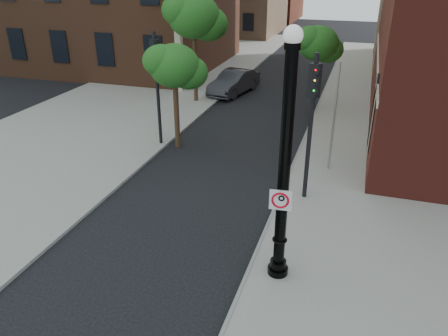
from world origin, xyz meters
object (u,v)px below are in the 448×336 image
(no_parking_sign, at_px, (281,200))
(traffic_signal_right, at_px, (312,106))
(traffic_signal_left, at_px, (156,71))
(lamppost, at_px, (284,176))
(parked_car, at_px, (234,82))

(no_parking_sign, relative_size, traffic_signal_right, 0.11)
(traffic_signal_right, bearing_deg, traffic_signal_left, 179.91)
(lamppost, bearing_deg, parked_car, 110.34)
(parked_car, distance_m, traffic_signal_left, 10.04)
(no_parking_sign, distance_m, traffic_signal_right, 4.83)
(lamppost, distance_m, no_parking_sign, 0.61)
(lamppost, relative_size, traffic_signal_left, 1.28)
(lamppost, xyz_separation_m, traffic_signal_right, (0.07, 4.54, 0.47))
(no_parking_sign, bearing_deg, parked_car, 104.11)
(no_parking_sign, xyz_separation_m, traffic_signal_right, (0.08, 4.71, 1.06))
(parked_car, xyz_separation_m, traffic_signal_right, (6.48, -12.75, 2.80))
(traffic_signal_right, bearing_deg, parked_car, 140.29)
(parked_car, bearing_deg, lamppost, -57.52)
(lamppost, distance_m, parked_car, 18.59)
(lamppost, height_order, traffic_signal_left, lamppost)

